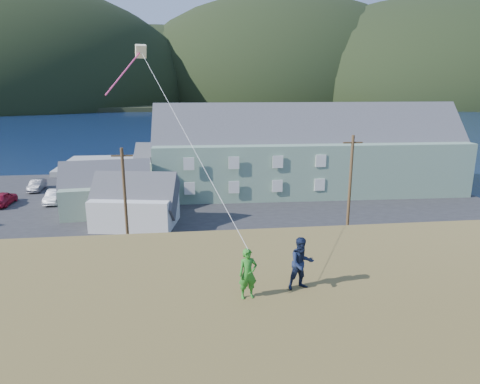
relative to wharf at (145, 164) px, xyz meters
name	(u,v)px	position (x,y,z in m)	size (l,w,h in m)	color
ground	(175,265)	(6.00, -40.00, -0.45)	(900.00, 900.00, 0.00)	#0A1638
grass_strip	(174,276)	(6.00, -42.00, -0.40)	(110.00, 8.00, 0.10)	#4C3D19
waterfront_lot	(179,204)	(6.00, -23.00, -0.39)	(72.00, 36.00, 0.12)	#28282B
wharf	(145,164)	(0.00, 0.00, 0.00)	(26.00, 14.00, 0.90)	gray
far_shore	(186,97)	(6.00, 290.00, 0.55)	(900.00, 320.00, 2.00)	black
far_hills	(236,98)	(41.59, 239.38, 1.55)	(760.00, 265.00, 143.00)	black
lodge	(308,151)	(22.27, -18.68, 4.72)	(38.65, 11.95, 13.48)	gray
shed_palegreen_near	(106,190)	(-1.51, -25.48, 2.11)	(9.86, 6.75, 6.77)	slate
shed_white	(135,202)	(2.03, -30.34, 2.01)	(8.82, 6.63, 6.38)	silver
shed_palegreen_far	(171,165)	(4.83, -11.89, 2.10)	(10.58, 6.93, 6.66)	slate
utility_poles	(136,202)	(3.18, -38.50, 4.34)	(33.47, 0.24, 9.61)	#47331E
parked_cars	(101,189)	(-3.57, -18.30, 0.41)	(26.58, 11.00, 1.58)	#356285
kite_flyer_green	(248,274)	(9.06, -58.81, 7.56)	(0.59, 0.39, 1.61)	#277B21
kite_flyer_navy	(301,263)	(10.86, -58.41, 7.63)	(0.85, 0.66, 1.75)	#16203D
kite_rig	(140,57)	(5.36, -51.05, 14.34)	(2.48, 4.32, 10.86)	#F5E9BA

